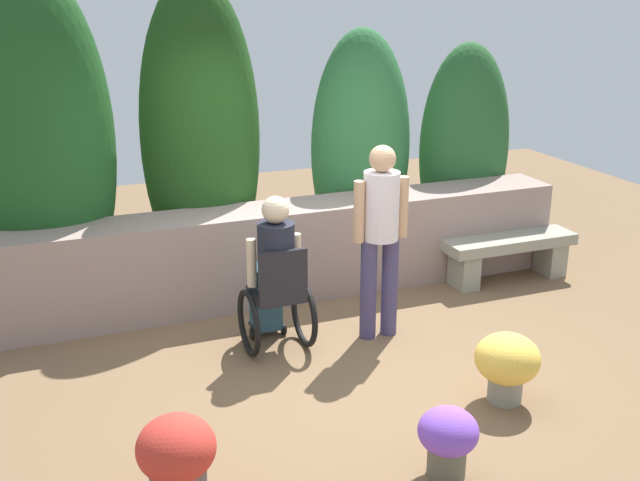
% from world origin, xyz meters
% --- Properties ---
extents(ground_plane, '(12.63, 12.63, 0.00)m').
position_xyz_m(ground_plane, '(0.00, 0.00, 0.00)').
color(ground_plane, brown).
extents(stone_retaining_wall, '(5.65, 0.57, 0.90)m').
position_xyz_m(stone_retaining_wall, '(0.00, 1.43, 0.45)').
color(stone_retaining_wall, gray).
rests_on(stone_retaining_wall, ground).
extents(hedge_backdrop, '(5.64, 1.00, 3.16)m').
position_xyz_m(hedge_backdrop, '(-0.38, 2.02, 1.42)').
color(hedge_backdrop, '#1E4F1F').
rests_on(hedge_backdrop, ground).
extents(stone_bench, '(1.40, 0.37, 0.47)m').
position_xyz_m(stone_bench, '(2.22, 0.97, 0.31)').
color(stone_bench, gray).
rests_on(stone_bench, ground).
extents(person_in_wheelchair, '(0.53, 0.66, 1.33)m').
position_xyz_m(person_in_wheelchair, '(-0.47, 0.39, 0.62)').
color(person_in_wheelchair, black).
rests_on(person_in_wheelchair, ground).
extents(person_standing_companion, '(0.49, 0.30, 1.67)m').
position_xyz_m(person_standing_companion, '(0.43, 0.29, 0.97)').
color(person_standing_companion, '#433D66').
rests_on(person_standing_companion, ground).
extents(flower_pot_purple_near, '(0.38, 0.38, 0.46)m').
position_xyz_m(flower_pot_purple_near, '(-0.04, -1.67, 0.27)').
color(flower_pot_purple_near, '#5F5E4A').
rests_on(flower_pot_purple_near, ground).
extents(flower_pot_terracotta_by_wall, '(0.47, 0.47, 0.52)m').
position_xyz_m(flower_pot_terracotta_by_wall, '(0.82, -1.04, 0.30)').
color(flower_pot_terracotta_by_wall, gray).
rests_on(flower_pot_terracotta_by_wall, ground).
extents(flower_pot_red_accent, '(0.47, 0.47, 0.55)m').
position_xyz_m(flower_pot_red_accent, '(-1.63, -1.30, 0.30)').
color(flower_pot_red_accent, '#5C4E50').
rests_on(flower_pot_red_accent, ground).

